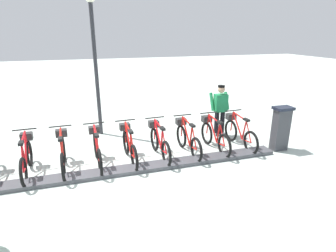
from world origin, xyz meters
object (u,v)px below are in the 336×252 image
Objects in this scene: payment_kiosk at (281,128)px; bike_docked_7 at (26,157)px; bike_docked_1 at (214,135)px; bike_docked_5 at (97,149)px; bike_docked_6 at (63,153)px; bike_docked_0 at (239,132)px; bike_docked_3 at (159,142)px; lamp_post at (94,47)px; bike_docked_4 at (129,145)px; worker_near_rack at (220,109)px; bike_docked_2 at (187,138)px.

payment_kiosk is 0.74× the size of bike_docked_7.
bike_docked_7 is (0.00, 4.92, 0.00)m from bike_docked_1.
bike_docked_1 is 3.28m from bike_docked_5.
bike_docked_5 is 1.00× the size of bike_docked_6.
bike_docked_3 is at bearing 90.00° from bike_docked_0.
bike_docked_6 is at bearing 155.02° from lamp_post.
lamp_post is at bearing 59.10° from bike_docked_0.
lamp_post reaches higher than bike_docked_5.
bike_docked_1 and bike_docked_4 have the same top height.
worker_near_rack reaches higher than bike_docked_6.
bike_docked_2 is at bearing 123.69° from worker_near_rack.
bike_docked_4 is 0.39× the size of lamp_post.
bike_docked_3 is 2.57m from worker_near_rack.
bike_docked_5 is 4.11m from worker_near_rack.
payment_kiosk reaches higher than bike_docked_2.
bike_docked_0 is 1.00× the size of bike_docked_5.
bike_docked_0 is at bearing -90.00° from bike_docked_2.
worker_near_rack is (1.57, 1.11, 0.24)m from payment_kiosk.
bike_docked_1 is 1.64m from bike_docked_3.
payment_kiosk reaches higher than bike_docked_6.
bike_docked_6 is (0.57, 5.89, -0.24)m from payment_kiosk.
bike_docked_5 is (0.57, 5.07, -0.24)m from payment_kiosk.
worker_near_rack is at bearing -78.17° from bike_docked_6.
bike_docked_2 is 1.00× the size of bike_docked_7.
payment_kiosk is at bearing -99.46° from bike_docked_3.
bike_docked_0 is 0.82m from bike_docked_1.
bike_docked_2 is 1.04× the size of worker_near_rack.
payment_kiosk is 2.68m from bike_docked_2.
bike_docked_3 is at bearing 90.00° from bike_docked_1.
lamp_post is (2.30, 0.57, 2.39)m from bike_docked_4.
worker_near_rack is 0.38× the size of lamp_post.
bike_docked_3 is at bearing 80.54° from payment_kiosk.
bike_docked_0 is 1.00× the size of bike_docked_7.
bike_docked_1 and bike_docked_7 have the same top height.
bike_docked_4 is at bearing 107.68° from worker_near_rack.
bike_docked_5 is (0.00, 2.46, 0.00)m from bike_docked_2.
worker_near_rack is (1.00, 0.14, 0.48)m from bike_docked_0.
bike_docked_0 is 1.64m from bike_docked_2.
worker_near_rack is (1.00, -5.60, 0.48)m from bike_docked_7.
bike_docked_7 is at bearing 90.00° from bike_docked_3.
bike_docked_6 is at bearing 90.00° from bike_docked_5.
bike_docked_3 is 1.00× the size of bike_docked_6.
bike_docked_7 is at bearing 90.00° from bike_docked_0.
bike_docked_4 is 1.00× the size of bike_docked_7.
bike_docked_5 is (0.00, 1.64, 0.00)m from bike_docked_3.
bike_docked_5 is (0.00, 4.10, 0.00)m from bike_docked_0.
bike_docked_0 is at bearing -90.00° from bike_docked_6.
bike_docked_7 is 0.39× the size of lamp_post.
bike_docked_5 is (0.00, 3.28, 0.00)m from bike_docked_1.
bike_docked_4 is at bearing 82.34° from payment_kiosk.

